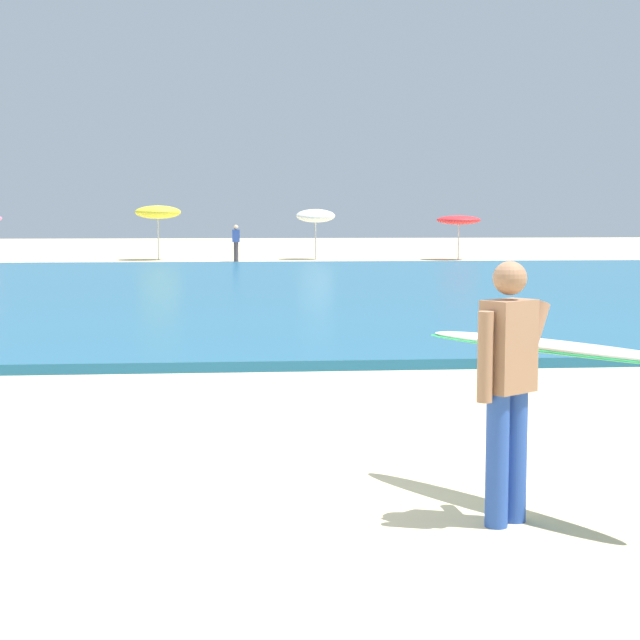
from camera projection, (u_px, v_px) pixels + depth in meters
name	position (u px, v px, depth m)	size (l,w,h in m)	color
ground_plane	(286.00, 491.00, 7.49)	(160.00, 160.00, 0.00)	beige
sea	(244.00, 289.00, 26.98)	(120.00, 28.00, 0.14)	#1E6084
surfer_with_board	(530.00, 366.00, 6.74)	(1.59, 2.06, 1.73)	#284CA3
beach_umbrella_1	(158.00, 212.00, 45.16)	(2.03, 2.03, 2.42)	beige
beach_umbrella_2	(316.00, 216.00, 45.86)	(1.76, 1.81, 2.33)	beige
beach_umbrella_3	(459.00, 220.00, 45.54)	(1.97, 1.97, 2.00)	beige
beachgoer_near_row_left	(236.00, 242.00, 43.90)	(0.32, 0.20, 1.58)	#383842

